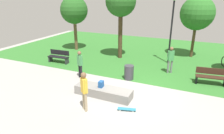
{
  "coord_description": "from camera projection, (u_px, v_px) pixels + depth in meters",
  "views": [
    {
      "loc": [
        2.81,
        -8.64,
        4.74
      ],
      "look_at": [
        -1.11,
        0.12,
        1.18
      ],
      "focal_mm": 31.23,
      "sensor_mm": 36.0,
      "label": 1
    }
  ],
  "objects": [
    {
      "name": "backpack_on_ledge",
      "position": [
        101.0,
        84.0,
        9.59
      ],
      "size": [
        0.2,
        0.28,
        0.32
      ],
      "primitive_type": "cube",
      "rotation": [
        0.0,
        0.0,
        1.58
      ],
      "color": "#1E4C8C",
      "rests_on": "concrete_ledge"
    },
    {
      "name": "grass_lawn",
      "position": [
        160.0,
        54.0,
        16.63
      ],
      "size": [
        26.6,
        12.75,
        0.01
      ],
      "primitive_type": "cube",
      "color": "#2D6B28",
      "rests_on": "ground_plane"
    },
    {
      "name": "lamp_post",
      "position": [
        172.0,
        25.0,
        13.49
      ],
      "size": [
        0.28,
        0.28,
        4.66
      ],
      "color": "black",
      "rests_on": "ground_plane"
    },
    {
      "name": "skateboard_by_ledge",
      "position": [
        127.0,
        109.0,
        8.48
      ],
      "size": [
        0.82,
        0.41,
        0.08
      ],
      "color": "teal",
      "rests_on": "ground_plane"
    },
    {
      "name": "tree_leaning_ash",
      "position": [
        74.0,
        10.0,
        16.76
      ],
      "size": [
        2.35,
        2.35,
        4.68
      ],
      "color": "brown",
      "rests_on": "grass_lawn"
    },
    {
      "name": "ground_plane",
      "position": [
        131.0,
        92.0,
        10.11
      ],
      "size": [
        28.0,
        28.0,
        0.0
      ],
      "primitive_type": "plane",
      "color": "gray"
    },
    {
      "name": "trash_bin",
      "position": [
        129.0,
        72.0,
        11.51
      ],
      "size": [
        0.56,
        0.56,
        0.87
      ],
      "primitive_type": "cylinder",
      "color": "#333338",
      "rests_on": "ground_plane"
    },
    {
      "name": "pedestrian_with_backpack",
      "position": [
        171.0,
        57.0,
        12.25
      ],
      "size": [
        0.43,
        0.44,
        1.73
      ],
      "color": "slate",
      "rests_on": "ground_plane"
    },
    {
      "name": "skater_performing_trick",
      "position": [
        84.0,
        88.0,
        8.18
      ],
      "size": [
        0.38,
        0.35,
        1.77
      ],
      "color": "tan",
      "rests_on": "ground_plane"
    },
    {
      "name": "park_bench_center_lawn",
      "position": [
        211.0,
        76.0,
        10.86
      ],
      "size": [
        1.65,
        0.67,
        0.91
      ],
      "color": "#331E14",
      "rests_on": "ground_plane"
    },
    {
      "name": "skater_watching",
      "position": [
        80.0,
        63.0,
        11.5
      ],
      "size": [
        0.39,
        0.33,
        1.68
      ],
      "color": "black",
      "rests_on": "ground_plane"
    },
    {
      "name": "concrete_ledge",
      "position": [
        103.0,
        92.0,
        9.66
      ],
      "size": [
        2.88,
        0.81,
        0.45
      ],
      "primitive_type": "cube",
      "color": "gray",
      "rests_on": "ground_plane"
    },
    {
      "name": "tree_slender_maple",
      "position": [
        197.0,
        14.0,
        14.69
      ],
      "size": [
        2.54,
        2.54,
        4.7
      ],
      "color": "#4C3823",
      "rests_on": "grass_lawn"
    },
    {
      "name": "tree_tall_oak",
      "position": [
        121.0,
        2.0,
        14.19
      ],
      "size": [
        2.24,
        2.24,
        5.42
      ],
      "color": "#42301E",
      "rests_on": "grass_lawn"
    },
    {
      "name": "park_bench_far_right",
      "position": [
        59.0,
        56.0,
        14.38
      ],
      "size": [
        1.62,
        0.54,
        0.91
      ],
      "color": "black",
      "rests_on": "ground_plane"
    }
  ]
}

